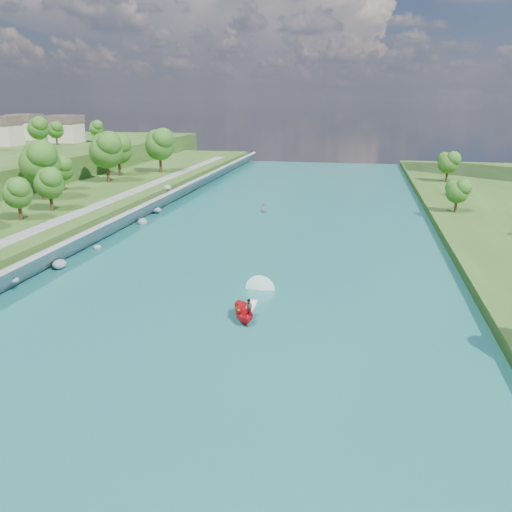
# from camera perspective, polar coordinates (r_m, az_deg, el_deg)

# --- Properties ---
(ground) EXTENTS (260.00, 260.00, 0.00)m
(ground) POSITION_cam_1_polar(r_m,az_deg,el_deg) (51.81, -5.00, -7.66)
(ground) COLOR #2D5119
(ground) RESTS_ON ground
(river_water) EXTENTS (55.00, 240.00, 0.10)m
(river_water) POSITION_cam_1_polar(r_m,az_deg,el_deg) (69.84, -0.34, -0.83)
(river_water) COLOR #196062
(river_water) RESTS_ON ground
(ridge_west) EXTENTS (60.00, 120.00, 9.00)m
(ridge_west) POSITION_cam_1_polar(r_m,az_deg,el_deg) (170.74, -23.12, 10.19)
(ridge_west) COLOR #2D5119
(ridge_west) RESTS_ON ground
(riprap_bank) EXTENTS (4.31, 236.00, 4.26)m
(riprap_bank) POSITION_cam_1_polar(r_m,az_deg,el_deg) (78.04, -19.37, 1.46)
(riprap_bank) COLOR slate
(riprap_bank) RESTS_ON ground
(riverside_path) EXTENTS (3.00, 200.00, 0.10)m
(riverside_path) POSITION_cam_1_polar(r_m,az_deg,el_deg) (81.82, -23.24, 3.01)
(riverside_path) COLOR gray
(riverside_path) RESTS_ON berm_west
(ridge_houses) EXTENTS (29.50, 29.50, 8.40)m
(ridge_houses) POSITION_cam_1_polar(r_m,az_deg,el_deg) (177.69, -24.23, 13.15)
(ridge_houses) COLOR beige
(ridge_houses) RESTS_ON ridge_west
(trees_ridge) EXTENTS (17.17, 37.84, 10.11)m
(trees_ridge) POSITION_cam_1_polar(r_m,az_deg,el_deg) (158.34, -22.93, 13.02)
(trees_ridge) COLOR #174F15
(trees_ridge) RESTS_ON ridge_west
(motorboat) EXTENTS (3.60, 19.08, 2.16)m
(motorboat) POSITION_cam_1_polar(r_m,az_deg,el_deg) (53.03, -1.10, -6.01)
(motorboat) COLOR red
(motorboat) RESTS_ON river_water
(raft) EXTENTS (2.49, 3.02, 1.53)m
(raft) POSITION_cam_1_polar(r_m,az_deg,el_deg) (102.45, 0.87, 5.31)
(raft) COLOR #95979D
(raft) RESTS_ON river_water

